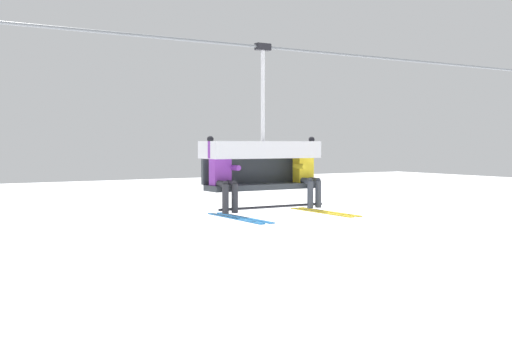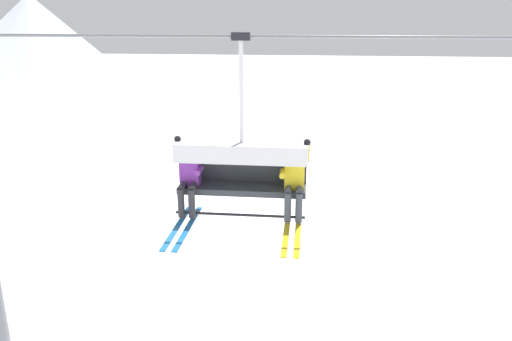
# 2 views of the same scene
# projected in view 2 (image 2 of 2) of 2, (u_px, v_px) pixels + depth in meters

# --- Properties ---
(mountain_peak_central) EXTENTS (23.53, 23.53, 10.72)m
(mountain_peak_central) POSITION_uv_depth(u_px,v_px,m) (34.00, 41.00, 59.31)
(mountain_peak_central) COLOR silver
(mountain_peak_central) RESTS_ON ground_plane
(lift_cable) EXTENTS (18.17, 0.05, 0.05)m
(lift_cable) POSITION_uv_depth(u_px,v_px,m) (425.00, 37.00, 7.24)
(lift_cable) COLOR slate
(chairlift_chair) EXTENTS (2.14, 0.74, 2.86)m
(chairlift_chair) POSITION_uv_depth(u_px,v_px,m) (242.00, 158.00, 8.17)
(chairlift_chair) COLOR #33383D
(skier_purple) EXTENTS (0.48, 1.70, 1.34)m
(skier_purple) POSITION_uv_depth(u_px,v_px,m) (188.00, 177.00, 8.14)
(skier_purple) COLOR purple
(skier_yellow) EXTENTS (0.48, 1.70, 1.34)m
(skier_yellow) POSITION_uv_depth(u_px,v_px,m) (294.00, 180.00, 7.96)
(skier_yellow) COLOR yellow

